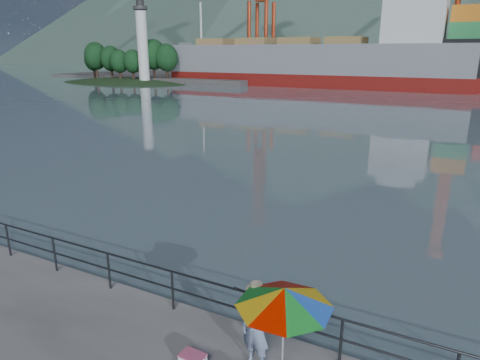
% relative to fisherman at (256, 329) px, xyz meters
% --- Properties ---
extents(harbor_water, '(500.00, 280.00, 0.00)m').
position_rel_fisherman_xyz_m(harbor_water, '(-3.57, 129.13, -0.84)').
color(harbor_water, slate).
rests_on(harbor_water, ground).
extents(guardrail, '(22.00, 0.06, 1.03)m').
position_rel_fisherman_xyz_m(guardrail, '(-3.57, 0.83, -0.32)').
color(guardrail, '#2D3033').
rests_on(guardrail, ground).
extents(lighthouse_islet, '(48.00, 26.40, 19.20)m').
position_rel_fisherman_xyz_m(lighthouse_islet, '(-58.54, 61.13, -0.58)').
color(lighthouse_islet, '#263F1E').
rests_on(lighthouse_islet, ground).
extents(fisherman, '(0.67, 0.51, 1.68)m').
position_rel_fisherman_xyz_m(fisherman, '(0.00, 0.00, 0.00)').
color(fisherman, '#2F4F83').
rests_on(fisherman, ground).
extents(beach_umbrella, '(2.26, 2.26, 2.08)m').
position_rel_fisherman_xyz_m(beach_umbrella, '(0.67, -0.32, 1.06)').
color(beach_umbrella, white).
rests_on(beach_umbrella, ground).
extents(fishing_rod, '(0.66, 1.76, 1.32)m').
position_rel_fisherman_xyz_m(fishing_rod, '(-0.21, 0.97, -0.84)').
color(fishing_rod, black).
rests_on(fishing_rod, ground).
extents(bulk_carrier, '(53.88, 9.32, 14.50)m').
position_rel_fisherman_xyz_m(bulk_carrier, '(-21.06, 69.95, 3.25)').
color(bulk_carrier, maroon).
rests_on(bulk_carrier, ground).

